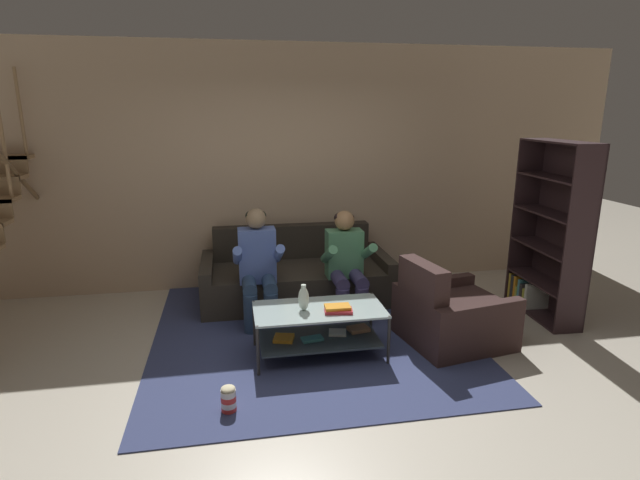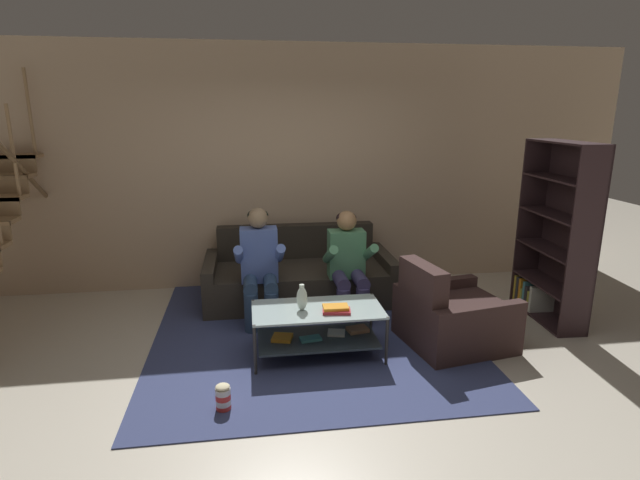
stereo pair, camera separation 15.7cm
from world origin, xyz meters
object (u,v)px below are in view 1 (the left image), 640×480
object	(u,v)px
coffee_table	(319,325)
armchair	(451,316)
couch	(296,277)
person_seated_right	(346,261)
popcorn_tub	(229,399)
bookshelf	(550,243)
vase	(304,298)
book_stack	(338,309)
person_seated_left	(258,263)

from	to	relation	value
coffee_table	armchair	world-z (taller)	armchair
couch	person_seated_right	xyz separation A→B (m)	(0.46, -0.58, 0.35)
popcorn_tub	person_seated_right	bearing A→B (deg)	51.97
couch	bookshelf	size ratio (longest dim) A/B	1.15
vase	bookshelf	size ratio (longest dim) A/B	0.13
coffee_table	book_stack	bearing A→B (deg)	-37.16
vase	popcorn_tub	world-z (taller)	vase
person_seated_left	coffee_table	bearing A→B (deg)	-60.38
person_seated_left	vase	xyz separation A→B (m)	(0.34, -0.87, -0.08)
person_seated_right	coffee_table	world-z (taller)	person_seated_right
book_stack	bookshelf	distance (m)	2.52
coffee_table	armchair	size ratio (longest dim) A/B	1.11
person_seated_right	couch	bearing A→B (deg)	128.54
coffee_table	armchair	xyz separation A→B (m)	(1.27, 0.04, -0.03)
vase	armchair	size ratio (longest dim) A/B	0.23
couch	coffee_table	size ratio (longest dim) A/B	1.86
couch	person_seated_left	distance (m)	0.82
armchair	person_seated_left	bearing A→B (deg)	155.08
coffee_table	vase	distance (m)	0.30
vase	bookshelf	bearing A→B (deg)	11.54
person_seated_left	popcorn_tub	size ratio (longest dim) A/B	5.67
armchair	popcorn_tub	size ratio (longest dim) A/B	4.97
popcorn_tub	bookshelf	bearing A→B (deg)	20.84
person_seated_right	popcorn_tub	distance (m)	2.08
coffee_table	bookshelf	world-z (taller)	bookshelf
couch	person_seated_left	size ratio (longest dim) A/B	1.81
vase	person_seated_right	bearing A→B (deg)	56.01
couch	vase	bearing A→B (deg)	-94.79
person_seated_left	bookshelf	xyz separation A→B (m)	(3.05, -0.32, 0.15)
book_stack	vase	bearing A→B (deg)	162.67
person_seated_right	vase	bearing A→B (deg)	-123.99
person_seated_left	couch	bearing A→B (deg)	51.21
couch	vase	world-z (taller)	couch
person_seated_right	book_stack	bearing A→B (deg)	-107.26
vase	person_seated_left	bearing A→B (deg)	111.40
armchair	bookshelf	bearing A→B (deg)	20.92
couch	bookshelf	bearing A→B (deg)	-18.99
coffee_table	popcorn_tub	world-z (taller)	coffee_table
book_stack	armchair	bearing A→B (deg)	7.40
person_seated_left	coffee_table	distance (m)	1.03
vase	popcorn_tub	size ratio (longest dim) A/B	1.14
bookshelf	armchair	distance (m)	1.48
book_stack	armchair	distance (m)	1.15
person_seated_right	popcorn_tub	xyz separation A→B (m)	(-1.25, -1.59, -0.50)
person_seated_left	coffee_table	world-z (taller)	person_seated_left
coffee_table	bookshelf	xyz separation A→B (m)	(2.56, 0.53, 0.49)
person_seated_right	bookshelf	bearing A→B (deg)	-8.32
book_stack	popcorn_tub	bearing A→B (deg)	-146.01
person_seated_left	popcorn_tub	world-z (taller)	person_seated_left
coffee_table	bookshelf	size ratio (longest dim) A/B	0.62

